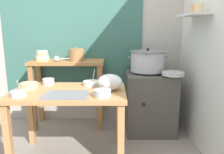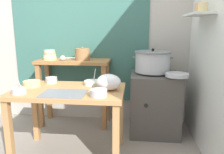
# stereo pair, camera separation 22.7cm
# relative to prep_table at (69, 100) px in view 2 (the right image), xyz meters

# --- Properties ---
(wall_back) EXTENTS (4.40, 0.12, 2.60)m
(wall_back) POSITION_rel_prep_table_xyz_m (0.11, 1.05, 0.69)
(wall_back) COLOR #B2ADA3
(wall_back) RESTS_ON ground
(wall_right) EXTENTS (0.30, 3.20, 2.60)m
(wall_right) POSITION_rel_prep_table_xyz_m (1.43, 0.16, 0.69)
(wall_right) COLOR silver
(wall_right) RESTS_ON ground
(prep_table) EXTENTS (1.10, 0.66, 0.72)m
(prep_table) POSITION_rel_prep_table_xyz_m (0.00, 0.00, 0.00)
(prep_table) COLOR #B27F4C
(prep_table) RESTS_ON ground
(back_shelf_table) EXTENTS (0.96, 0.40, 0.90)m
(back_shelf_table) POSITION_rel_prep_table_xyz_m (-0.17, 0.79, 0.07)
(back_shelf_table) COLOR #9E6B3D
(back_shelf_table) RESTS_ON ground
(stove_block) EXTENTS (0.60, 0.61, 0.78)m
(stove_block) POSITION_rel_prep_table_xyz_m (0.91, 0.66, -0.23)
(stove_block) COLOR #4C4742
(stove_block) RESTS_ON ground
(steamer_pot) EXTENTS (0.49, 0.44, 0.29)m
(steamer_pot) POSITION_rel_prep_table_xyz_m (0.87, 0.68, 0.30)
(steamer_pot) COLOR #B7BABF
(steamer_pot) RESTS_ON stove_block
(clay_pot) EXTENTS (0.20, 0.20, 0.18)m
(clay_pot) POSITION_rel_prep_table_xyz_m (-0.04, 0.79, 0.37)
(clay_pot) COLOR olive
(clay_pot) RESTS_ON back_shelf_table
(bowl_stack_enamel) EXTENTS (0.18, 0.18, 0.13)m
(bowl_stack_enamel) POSITION_rel_prep_table_xyz_m (-0.48, 0.78, 0.35)
(bowl_stack_enamel) COLOR #E5C684
(bowl_stack_enamel) RESTS_ON back_shelf_table
(ladle) EXTENTS (0.29, 0.12, 0.07)m
(ladle) POSITION_rel_prep_table_xyz_m (-0.26, 0.70, 0.33)
(ladle) COLOR #B7BABF
(ladle) RESTS_ON back_shelf_table
(serving_tray) EXTENTS (0.40, 0.28, 0.01)m
(serving_tray) POSITION_rel_prep_table_xyz_m (0.01, -0.17, 0.12)
(serving_tray) COLOR slate
(serving_tray) RESTS_ON prep_table
(plastic_bag) EXTENTS (0.24, 0.19, 0.16)m
(plastic_bag) POSITION_rel_prep_table_xyz_m (0.40, 0.01, 0.19)
(plastic_bag) COLOR white
(plastic_bag) RESTS_ON prep_table
(wide_pan) EXTENTS (0.26, 0.26, 0.04)m
(wide_pan) POSITION_rel_prep_table_xyz_m (1.12, 0.42, 0.19)
(wide_pan) COLOR #B7BABF
(wide_pan) RESTS_ON stove_block
(prep_bowl_0) EXTENTS (0.17, 0.17, 0.06)m
(prep_bowl_0) POSITION_rel_prep_table_xyz_m (-0.41, 0.07, 0.14)
(prep_bowl_0) COLOR #E5C684
(prep_bowl_0) RESTS_ON prep_table
(prep_bowl_1) EXTENTS (0.14, 0.14, 0.15)m
(prep_bowl_1) POSITION_rel_prep_table_xyz_m (-0.41, -0.20, 0.14)
(prep_bowl_1) COLOR #B7BABF
(prep_bowl_1) RESTS_ON prep_table
(prep_bowl_2) EXTENTS (0.16, 0.16, 0.06)m
(prep_bowl_2) POSITION_rel_prep_table_xyz_m (0.34, -0.20, 0.14)
(prep_bowl_2) COLOR #B7BABF
(prep_bowl_2) RESTS_ON prep_table
(prep_bowl_3) EXTENTS (0.13, 0.13, 0.07)m
(prep_bowl_3) POSITION_rel_prep_table_xyz_m (-0.26, 0.23, 0.15)
(prep_bowl_3) COLOR #B7BABF
(prep_bowl_3) RESTS_ON prep_table
(prep_bowl_4) EXTENTS (0.18, 0.18, 0.18)m
(prep_bowl_4) POSITION_rel_prep_table_xyz_m (0.21, 0.19, 0.14)
(prep_bowl_4) COLOR silver
(prep_bowl_4) RESTS_ON prep_table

